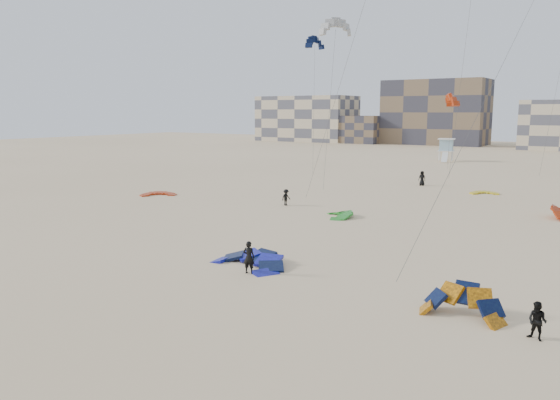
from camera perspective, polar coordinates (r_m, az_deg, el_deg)
The scene contains 17 objects.
ground at distance 29.91m, azimuth -8.79°, elevation -8.86°, with size 320.00×320.00×0.00m, color beige.
kite_ground_blue at distance 33.43m, azimuth -3.29°, elevation -6.82°, with size 4.98×5.10×1.25m, color #1821BB, non-canonical shape.
kite_ground_orange at distance 26.68m, azimuth 18.40°, elevation -11.50°, with size 3.66×2.99×2.23m, color #FF970B, non-canonical shape.
kite_ground_red at distance 62.43m, azimuth -12.60°, elevation 0.50°, with size 3.47×3.67×0.49m, color #BF2F02, non-canonical shape.
kite_ground_green at distance 48.73m, azimuth 6.12°, elevation -1.75°, with size 3.47×3.59×0.97m, color green, non-canonical shape.
kite_ground_yellow at distance 66.08m, azimuth 20.56°, elevation 0.60°, with size 2.82×2.96×0.39m, color yellow, non-canonical shape.
kitesurfer_main at distance 31.56m, azimuth -3.27°, elevation -5.99°, with size 0.70×0.46×1.91m, color black.
kitesurfer_b at distance 25.02m, azimuth 25.30°, elevation -11.37°, with size 0.78×0.61×1.61m, color black.
kitesurfer_c at distance 54.19m, azimuth 0.64°, elevation 0.28°, with size 1.04×0.60×1.62m, color black.
kitesurfer_e at distance 71.06m, azimuth 14.62°, elevation 2.21°, with size 0.90×0.59×1.85m, color black.
kite_fly_grey at distance 65.01m, azimuth 5.85°, elevation 17.38°, with size 5.00×9.15×18.69m.
kite_fly_navy at distance 85.56m, azimuth 3.66°, elevation 15.98°, with size 7.90×12.50×19.56m.
kite_fly_red at distance 81.91m, azimuth 17.53°, elevation 9.81°, with size 4.88×4.82×11.16m.
lifeguard_tower_far at distance 107.86m, azimuth 16.97°, elevation 5.03°, with size 3.55×6.10×4.23m.
condo_west_a at distance 175.38m, azimuth 2.82°, elevation 8.48°, with size 30.00×15.00×14.00m, color beige.
condo_west_b at distance 162.61m, azimuth 15.94°, elevation 8.79°, with size 28.00×14.00×18.00m, color brown.
condo_fill_left at distance 164.36m, azimuth 8.51°, elevation 7.30°, with size 12.00×10.00×8.00m, color brown.
Camera 1 is at (19.22, -20.98, 9.23)m, focal length 35.00 mm.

